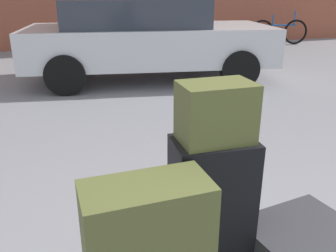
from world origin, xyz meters
name	(u,v)px	position (x,y,z in m)	size (l,w,h in m)	color
suitcase_black_front_right	(211,210)	(-0.09, 0.19, 0.68)	(0.34, 0.23, 0.67)	black
suitcase_charcoal_rear_left	(299,248)	(0.32, 0.08, 0.46)	(0.48, 0.38, 0.24)	#2D2D33
duffel_bag_olive_topmost_pile	(216,112)	(-0.09, 0.19, 1.13)	(0.29, 0.19, 0.24)	#4C5128
parked_car	(146,38)	(0.78, 5.38, 0.76)	(4.50, 2.36, 1.42)	silver
bicycle_leaning	(279,32)	(5.51, 8.61, 0.37)	(1.74, 0.37, 0.96)	black
bollard_kerb_near	(215,42)	(2.88, 7.19, 0.35)	(0.23, 0.23, 0.70)	#383838
bollard_kerb_mid	(265,40)	(4.23, 7.19, 0.35)	(0.23, 0.23, 0.70)	#383838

